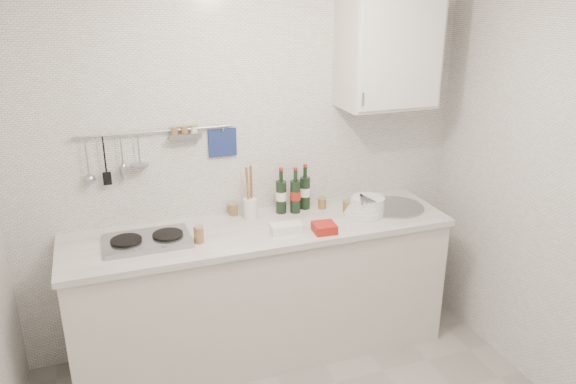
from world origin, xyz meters
The scene contains 14 objects.
back_wall centered at (0.00, 1.40, 1.25)m, with size 3.00×0.02×2.50m, color silver.
counter centered at (0.01, 1.10, 0.43)m, with size 2.44×0.64×0.96m.
wall_rail centered at (-0.60, 1.37, 1.43)m, with size 0.98×0.09×0.34m.
wall_cabinet centered at (0.90, 1.22, 1.95)m, with size 0.60×0.38×0.70m.
plate_stack_hob centered at (-0.66, 1.07, 0.93)m, with size 0.23×0.23×0.02m.
plate_stack_sink centered at (0.72, 1.08, 0.97)m, with size 0.28×0.27×0.11m.
wine_bottles centered at (0.29, 1.28, 1.07)m, with size 0.25×0.12×0.31m.
butter_dish centered at (0.12, 0.97, 0.95)m, with size 0.19×0.10×0.06m, color white.
strawberry_punnet centered at (0.34, 0.89, 0.95)m, with size 0.13×0.13×0.06m, color #B51416.
utensil_crock centered at (-0.02, 1.27, 1.00)m, with size 0.09×0.09×0.36m.
jar_a centered at (-0.11, 1.35, 0.96)m, with size 0.06×0.06×0.09m.
jar_b centered at (0.48, 1.26, 0.96)m, with size 0.06×0.06×0.08m.
jar_c centered at (0.62, 1.15, 0.96)m, with size 0.06×0.06×0.08m.
jar_d centered at (-0.41, 1.01, 0.97)m, with size 0.06×0.06×0.11m.
Camera 1 is at (-0.92, -2.00, 2.36)m, focal length 35.00 mm.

